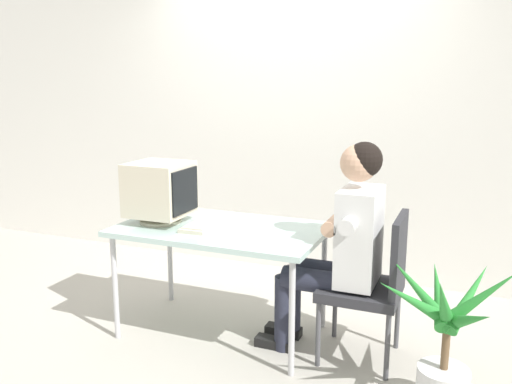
# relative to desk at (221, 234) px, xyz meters

# --- Properties ---
(ground_plane) EXTENTS (12.00, 12.00, 0.00)m
(ground_plane) POSITION_rel_desk_xyz_m (0.00, 0.00, -0.68)
(ground_plane) COLOR #B2ADA3
(wall_back) EXTENTS (8.00, 0.10, 3.00)m
(wall_back) POSITION_rel_desk_xyz_m (0.30, 1.40, 0.82)
(wall_back) COLOR silver
(wall_back) RESTS_ON ground_plane
(desk) EXTENTS (1.32, 0.79, 0.74)m
(desk) POSITION_rel_desk_xyz_m (0.00, 0.00, 0.00)
(desk) COLOR #B7B7BC
(desk) RESTS_ON ground_plane
(crt_monitor) EXTENTS (0.39, 0.37, 0.40)m
(crt_monitor) POSITION_rel_desk_xyz_m (-0.42, -0.05, 0.27)
(crt_monitor) COLOR beige
(crt_monitor) RESTS_ON desk
(keyboard) EXTENTS (0.19, 0.47, 0.03)m
(keyboard) POSITION_rel_desk_xyz_m (-0.11, 0.00, 0.07)
(keyboard) COLOR beige
(keyboard) RESTS_ON desk
(office_chair) EXTENTS (0.46, 0.46, 0.91)m
(office_chair) POSITION_rel_desk_xyz_m (0.99, 0.02, -0.18)
(office_chair) COLOR #4C4C51
(office_chair) RESTS_ON ground_plane
(person_seated) EXTENTS (0.73, 0.58, 1.32)m
(person_seated) POSITION_rel_desk_xyz_m (0.79, 0.02, 0.05)
(person_seated) COLOR silver
(person_seated) RESTS_ON ground_plane
(potted_plant) EXTENTS (0.68, 0.75, 0.82)m
(potted_plant) POSITION_rel_desk_xyz_m (1.42, -0.34, -0.30)
(potted_plant) COLOR silver
(potted_plant) RESTS_ON ground_plane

